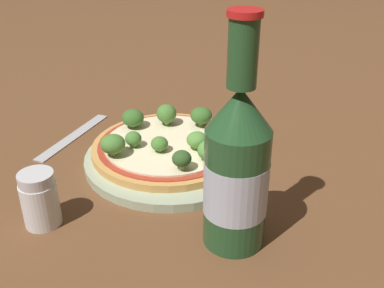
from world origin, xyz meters
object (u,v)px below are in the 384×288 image
at_px(pizza, 171,147).
at_px(fork, 74,136).
at_px(pepper_shaker, 39,199).
at_px(beer_bottle, 237,169).

bearing_deg(pizza, fork, -161.84).
height_order(pizza, pepper_shaker, pepper_shaker).
bearing_deg(beer_bottle, pizza, 155.22).
xyz_separation_m(beer_bottle, pepper_shaker, (-0.18, -0.12, -0.06)).
distance_m(pizza, fork, 0.17).
distance_m(pepper_shaker, fork, 0.22).
xyz_separation_m(pizza, beer_bottle, (0.17, -0.08, 0.07)).
height_order(pepper_shaker, fork, pepper_shaker).
bearing_deg(pizza, beer_bottle, -24.78).
relative_size(beer_bottle, fork, 1.47).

